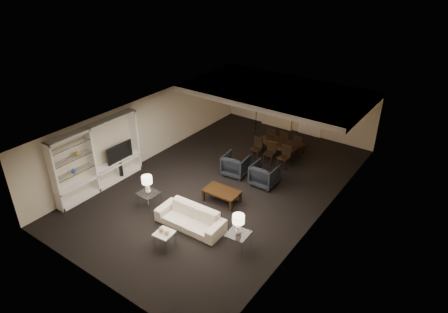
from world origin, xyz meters
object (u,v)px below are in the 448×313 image
object	(u,v)px
television	(118,151)
chair_nr	(284,157)
sofa	(190,218)
chair_nl	(256,149)
floor_lamp	(256,114)
chair_fr	(299,145)
table_lamp_left	(147,185)
dining_table	(278,150)
vase_blue	(74,170)
pendant_light	(283,105)
marble_table	(165,240)
chair_nm	(269,153)
side_table_right	(238,241)
chair_fl	(273,137)
armchair_left	(236,165)
vase_amber	(77,153)
chair_fm	(286,141)
coffee_table	(222,196)
table_lamp_right	(238,224)
floor_speaker	(120,167)
side_table_left	(149,200)
armchair_right	(265,175)

from	to	relation	value
television	chair_nr	size ratio (longest dim) A/B	1.24
sofa	chair_nl	size ratio (longest dim) A/B	2.46
floor_lamp	chair_fr	bearing A→B (deg)	-18.26
table_lamp_left	chair_nr	bearing A→B (deg)	64.39
dining_table	vase_blue	bearing A→B (deg)	-115.41
floor_lamp	pendant_light	bearing A→B (deg)	-27.18
marble_table	chair_nm	xyz separation A→B (m)	(-0.03, 5.84, 0.19)
side_table_right	chair_fr	bearing A→B (deg)	100.59
chair_fl	chair_fr	xyz separation A→B (m)	(1.20, 0.00, 0.00)
sofa	dining_table	world-z (taller)	sofa
armchair_left	vase_amber	xyz separation A→B (m)	(-3.27, -4.11, 1.26)
chair_fm	table_lamp_left	bearing A→B (deg)	79.14
armchair_left	marble_table	xyz separation A→B (m)	(0.60, -4.40, -0.15)
coffee_table	dining_table	bearing A→B (deg)	90.44
side_table_right	table_lamp_left	bearing A→B (deg)	180.00
sofa	marble_table	bearing A→B (deg)	-92.05
armchair_left	television	xyz separation A→B (m)	(-3.24, -2.59, 0.66)
sofa	table_lamp_right	world-z (taller)	table_lamp_right
armchair_left	floor_lamp	distance (m)	3.84
television	chair_fl	xyz separation A→B (m)	(3.21, 5.33, -0.63)
coffee_table	chair_nm	xyz separation A→B (m)	(-0.03, 3.14, 0.22)
marble_table	floor_speaker	xyz separation A→B (m)	(-3.76, 1.78, 0.24)
side_table_right	table_lamp_right	size ratio (longest dim) A/B	0.97
pendant_light	dining_table	bearing A→B (deg)	-69.75
pendant_light	floor_lamp	bearing A→B (deg)	152.82
chair_fr	armchair_left	bearing A→B (deg)	73.59
floor_lamp	armchair_left	bearing A→B (deg)	-69.43
side_table_right	marble_table	xyz separation A→B (m)	(-1.70, -1.10, -0.03)
chair_nl	chair_fm	world-z (taller)	same
floor_lamp	vase_amber	bearing A→B (deg)	-104.10
table_lamp_left	television	distance (m)	2.26
pendant_light	chair_nl	xyz separation A→B (m)	(-0.37, -1.26, -1.49)
side_table_left	floor_speaker	bearing A→B (deg)	161.78
side_table_left	marble_table	bearing A→B (deg)	-32.91
side_table_right	table_lamp_right	world-z (taller)	table_lamp_right
table_lamp_left	table_lamp_right	world-z (taller)	same
armchair_right	floor_lamp	distance (m)	4.40
pendant_light	vase_amber	size ratio (longest dim) A/B	2.81
table_lamp_left	marble_table	bearing A→B (deg)	-32.91
chair_nr	chair_fr	world-z (taller)	same
sofa	floor_lamp	bearing A→B (deg)	103.72
sofa	chair_fl	xyz separation A→B (m)	(-0.63, 6.04, 0.12)
vase_blue	chair_nm	xyz separation A→B (m)	(3.84, 5.80, -0.71)
coffee_table	floor_lamp	world-z (taller)	floor_lamp
armchair_left	chair_nl	world-z (taller)	chair_nl
table_lamp_right	chair_nm	xyz separation A→B (m)	(-1.73, 4.74, -0.41)
sofa	vase_amber	distance (m)	4.17
coffee_table	television	distance (m)	4.03
floor_speaker	chair_fr	xyz separation A→B (m)	(4.33, 5.36, -0.05)
chair_nl	sofa	bearing A→B (deg)	-87.27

